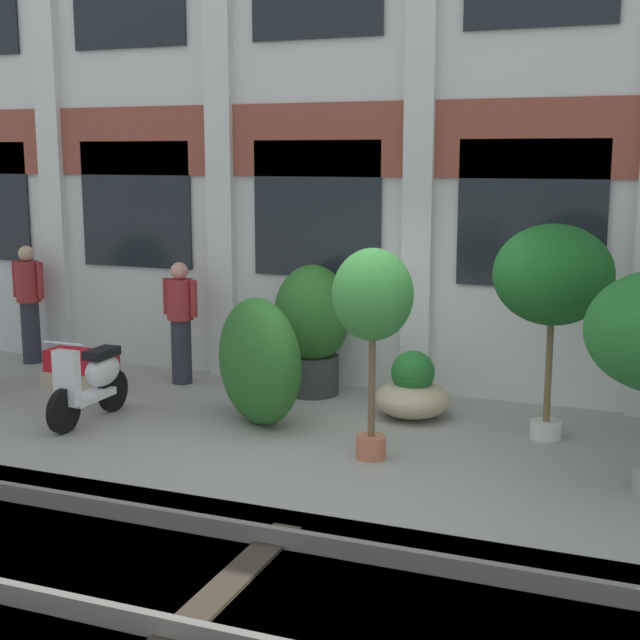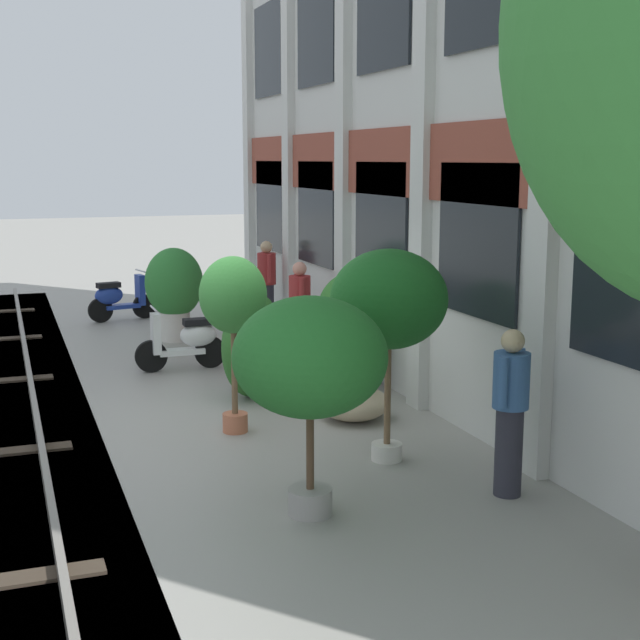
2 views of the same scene
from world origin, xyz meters
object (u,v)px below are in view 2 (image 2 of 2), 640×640
object	(u,v)px
resident_watching_tracks	(300,309)
potted_plant_stone_basin	(174,287)
potted_plant_tall_urn	(233,300)
scooter_second_parked	(119,299)
potted_plant_wide_bowl	(354,396)
potted_plant_glazed_jar	(350,326)
potted_plant_low_pan	(389,301)
resident_by_doorway	(267,283)
potted_plant_square_trough	(240,338)
scooter_near_curb	(185,341)
topiary_hedge	(253,344)
potted_plant_terracotta_small	(310,360)
resident_near_plants	(510,407)

from	to	relation	value
resident_watching_tracks	potted_plant_stone_basin	bearing A→B (deg)	-48.60
potted_plant_tall_urn	scooter_second_parked	size ratio (longest dim) A/B	1.50
potted_plant_wide_bowl	potted_plant_glazed_jar	distance (m)	1.62
potted_plant_low_pan	resident_by_doorway	world-z (taller)	potted_plant_low_pan
scooter_second_parked	potted_plant_square_trough	bearing A→B (deg)	-79.12
scooter_near_curb	resident_by_doorway	size ratio (longest dim) A/B	0.83
resident_watching_tracks	resident_by_doorway	bearing A→B (deg)	-86.60
scooter_second_parked	topiary_hedge	xyz separation A→B (m)	(6.32, 0.95, 0.26)
potted_plant_wide_bowl	scooter_second_parked	distance (m)	8.03
potted_plant_tall_urn	topiary_hedge	bearing A→B (deg)	156.86
potted_plant_low_pan	resident_watching_tracks	xyz separation A→B (m)	(-4.70, 0.62, -0.86)
potted_plant_terracotta_small	scooter_second_parked	xyz separation A→B (m)	(-10.44, -0.32, -0.98)
resident_by_doorway	potted_plant_stone_basin	bearing A→B (deg)	9.75
scooter_second_parked	resident_watching_tracks	world-z (taller)	resident_watching_tracks
potted_plant_terracotta_small	scooter_second_parked	world-z (taller)	potted_plant_terracotta_small
scooter_near_curb	resident_near_plants	distance (m)	6.38
potted_plant_square_trough	potted_plant_wide_bowl	bearing A→B (deg)	4.02
potted_plant_terracotta_small	resident_near_plants	distance (m)	2.00
scooter_near_curb	resident_by_doorway	xyz separation A→B (m)	(-2.48, 2.02, 0.46)
potted_plant_square_trough	potted_plant_wide_bowl	size ratio (longest dim) A/B	1.18
scooter_near_curb	resident_near_plants	size ratio (longest dim) A/B	0.86
scooter_second_parked	topiary_hedge	size ratio (longest dim) A/B	0.98
scooter_near_curb	topiary_hedge	distance (m)	1.89
potted_plant_low_pan	scooter_second_parked	xyz separation A→B (m)	(-9.33, -1.57, -1.26)
potted_plant_glazed_jar	topiary_hedge	size ratio (longest dim) A/B	1.15
potted_plant_wide_bowl	resident_watching_tracks	bearing A→B (deg)	173.16
potted_plant_stone_basin	scooter_second_parked	bearing A→B (deg)	-163.67
scooter_near_curb	scooter_second_parked	distance (m)	4.55
resident_watching_tracks	topiary_hedge	bearing A→B (deg)	62.47
potted_plant_tall_urn	potted_plant_square_trough	distance (m)	4.61
potted_plant_terracotta_small	potted_plant_glazed_jar	world-z (taller)	potted_plant_terracotta_small
potted_plant_square_trough	potted_plant_low_pan	bearing A→B (deg)	0.65
potted_plant_stone_basin	potted_plant_tall_urn	bearing A→B (deg)	-3.70
potted_plant_tall_urn	potted_plant_stone_basin	size ratio (longest dim) A/B	1.27
potted_plant_terracotta_small	scooter_near_curb	distance (m)	5.99
resident_by_doorway	resident_near_plants	distance (m)	8.58
scooter_near_curb	scooter_second_parked	bearing A→B (deg)	-84.85
potted_plant_tall_urn	resident_near_plants	distance (m)	3.47
potted_plant_stone_basin	potted_plant_glazed_jar	world-z (taller)	potted_plant_stone_basin
potted_plant_stone_basin	scooter_second_parked	world-z (taller)	potted_plant_stone_basin
potted_plant_tall_urn	resident_watching_tracks	world-z (taller)	potted_plant_tall_urn
potted_plant_glazed_jar	potted_plant_terracotta_small	bearing A→B (deg)	-26.25
resident_watching_tracks	potted_plant_wide_bowl	bearing A→B (deg)	91.70
potted_plant_square_trough	resident_by_doorway	distance (m)	1.90
potted_plant_glazed_jar	potted_plant_tall_urn	bearing A→B (deg)	-54.58
potted_plant_square_trough	scooter_second_parked	size ratio (longest dim) A/B	0.75
resident_by_doorway	scooter_second_parked	bearing A→B (deg)	-38.11
potted_plant_low_pan	potted_plant_square_trough	bearing A→B (deg)	-179.35
resident_watching_tracks	resident_near_plants	distance (m)	6.00
potted_plant_tall_urn	potted_plant_square_trough	size ratio (longest dim) A/B	2.01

